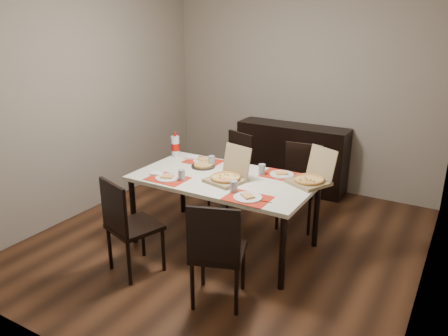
{
  "coord_description": "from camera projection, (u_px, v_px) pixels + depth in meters",
  "views": [
    {
      "loc": [
        2.08,
        -3.63,
        2.28
      ],
      "look_at": [
        0.01,
        -0.08,
        0.85
      ],
      "focal_mm": 35.0,
      "sensor_mm": 36.0,
      "label": 1
    }
  ],
  "objects": [
    {
      "name": "napkin_loose",
      "position": [
        234.0,
        179.0,
        4.32
      ],
      "size": [
        0.16,
        0.16,
        0.02
      ],
      "primitive_type": "cube",
      "rotation": [
        0.0,
        0.0,
        1.01
      ],
      "color": "white",
      "rests_on": "dining_table"
    },
    {
      "name": "room_walls",
      "position": [
        248.0,
        73.0,
        4.48
      ],
      "size": [
        3.84,
        4.02,
        2.62
      ],
      "color": "gray",
      "rests_on": "ground"
    },
    {
      "name": "pizza_box_right",
      "position": [
        311.0,
        178.0,
        4.21
      ],
      "size": [
        0.46,
        0.48,
        0.34
      ],
      "color": "#8B7650",
      "rests_on": "dining_table"
    },
    {
      "name": "ground",
      "position": [
        227.0,
        241.0,
        4.7
      ],
      "size": [
        3.8,
        4.0,
        0.02
      ],
      "primitive_type": "cube",
      "color": "#452715",
      "rests_on": "ground"
    },
    {
      "name": "chair_far_left",
      "position": [
        233.0,
        167.0,
        5.42
      ],
      "size": [
        0.53,
        0.53,
        0.93
      ],
      "color": "black",
      "rests_on": "ground"
    },
    {
      "name": "sideboard",
      "position": [
        292.0,
        157.0,
        6.0
      ],
      "size": [
        1.5,
        0.4,
        0.9
      ],
      "primitive_type": "cube",
      "color": "black",
      "rests_on": "ground"
    },
    {
      "name": "setting_far_right",
      "position": [
        276.0,
        173.0,
        4.44
      ],
      "size": [
        0.43,
        0.3,
        0.11
      ],
      "color": "red",
      "rests_on": "dining_table"
    },
    {
      "name": "faina_plate",
      "position": [
        203.0,
        166.0,
        4.68
      ],
      "size": [
        0.26,
        0.26,
        0.03
      ],
      "color": "black",
      "rests_on": "dining_table"
    },
    {
      "name": "pizza_box_center",
      "position": [
        228.0,
        176.0,
        4.27
      ],
      "size": [
        0.41,
        0.43,
        0.33
      ],
      "color": "#8B7650",
      "rests_on": "dining_table"
    },
    {
      "name": "setting_near_left",
      "position": [
        170.0,
        177.0,
        4.34
      ],
      "size": [
        0.44,
        0.3,
        0.11
      ],
      "color": "red",
      "rests_on": "dining_table"
    },
    {
      "name": "setting_far_left",
      "position": [
        204.0,
        160.0,
        4.83
      ],
      "size": [
        0.45,
        0.3,
        0.11
      ],
      "color": "red",
      "rests_on": "dining_table"
    },
    {
      "name": "dining_table",
      "position": [
        224.0,
        184.0,
        4.4
      ],
      "size": [
        1.8,
        1.0,
        0.75
      ],
      "color": "#EBE4C6",
      "rests_on": "ground"
    },
    {
      "name": "dip_bowl",
      "position": [
        239.0,
        174.0,
        4.44
      ],
      "size": [
        0.14,
        0.14,
        0.03
      ],
      "primitive_type": "imported",
      "rotation": [
        0.0,
        0.0,
        -0.39
      ],
      "color": "white",
      "rests_on": "dining_table"
    },
    {
      "name": "chair_near_left",
      "position": [
        127.0,
        223.0,
        3.95
      ],
      "size": [
        0.53,
        0.53,
        0.93
      ],
      "color": "black",
      "rests_on": "ground"
    },
    {
      "name": "chair_far_right",
      "position": [
        300.0,
        182.0,
        4.93
      ],
      "size": [
        0.47,
        0.47,
        0.93
      ],
      "color": "black",
      "rests_on": "ground"
    },
    {
      "name": "chair_near_right",
      "position": [
        217.0,
        250.0,
        3.49
      ],
      "size": [
        0.54,
        0.54,
        0.93
      ],
      "color": "black",
      "rests_on": "ground"
    },
    {
      "name": "soda_bottle",
      "position": [
        175.0,
        146.0,
        5.0
      ],
      "size": [
        0.1,
        0.1,
        0.29
      ],
      "color": "silver",
      "rests_on": "dining_table"
    },
    {
      "name": "setting_near_right",
      "position": [
        244.0,
        194.0,
        3.9
      ],
      "size": [
        0.44,
        0.3,
        0.11
      ],
      "color": "red",
      "rests_on": "dining_table"
    }
  ]
}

